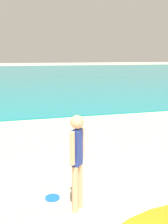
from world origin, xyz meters
name	(u,v)px	position (x,y,z in m)	size (l,w,h in m)	color
water	(27,73)	(0.00, 41.99, 0.03)	(160.00, 60.00, 0.06)	teal
person_standing	(77,158)	(-1.36, 5.43, 0.92)	(0.28, 0.29, 1.62)	#DDAD84
frisbee	(52,198)	(-1.71, 5.88, 0.01)	(0.27, 0.27, 0.03)	blue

